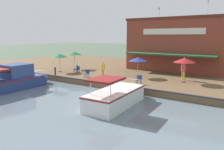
% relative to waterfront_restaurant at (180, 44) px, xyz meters
% --- Properties ---
extents(ground_plane, '(220.00, 220.00, 0.00)m').
position_rel_waterfront_restaurant_xyz_m(ground_plane, '(13.03, -2.15, -3.96)').
color(ground_plane, '#4C5B47').
extents(quay_deck, '(22.00, 56.00, 0.60)m').
position_rel_waterfront_restaurant_xyz_m(quay_deck, '(2.03, -2.15, -3.66)').
color(quay_deck, brown).
rests_on(quay_deck, ground).
extents(quay_edge_fender, '(0.20, 50.40, 0.10)m').
position_rel_waterfront_restaurant_xyz_m(quay_edge_fender, '(12.93, -2.15, -3.31)').
color(quay_edge_fender, '#2D2D33').
rests_on(quay_edge_fender, quay_deck).
extents(waterfront_restaurant, '(8.96, 12.67, 8.74)m').
position_rel_waterfront_restaurant_xyz_m(waterfront_restaurant, '(0.00, 0.00, 0.00)').
color(waterfront_restaurant, brown).
rests_on(waterfront_restaurant, quay_deck).
extents(patio_umbrella_mid_patio_right, '(1.98, 1.98, 2.19)m').
position_rel_waterfront_restaurant_xyz_m(patio_umbrella_mid_patio_right, '(8.23, -2.10, -1.41)').
color(patio_umbrella_mid_patio_right, '#B7B7B7').
rests_on(patio_umbrella_mid_patio_right, quay_deck).
extents(patio_umbrella_near_quay_edge, '(2.06, 2.06, 2.42)m').
position_rel_waterfront_restaurant_xyz_m(patio_umbrella_near_quay_edge, '(8.25, 2.88, -1.21)').
color(patio_umbrella_near_quay_edge, '#B7B7B7').
rests_on(patio_umbrella_near_quay_edge, quay_deck).
extents(patio_umbrella_back_row, '(2.05, 2.05, 2.36)m').
position_rel_waterfront_restaurant_xyz_m(patio_umbrella_back_row, '(7.42, -12.15, -1.24)').
color(patio_umbrella_back_row, '#B7B7B7').
rests_on(patio_umbrella_back_row, quay_deck).
extents(patio_umbrella_far_corner, '(1.96, 1.96, 2.31)m').
position_rel_waterfront_restaurant_xyz_m(patio_umbrella_far_corner, '(10.45, -11.79, -1.30)').
color(patio_umbrella_far_corner, '#B7B7B7').
rests_on(patio_umbrella_far_corner, quay_deck).
extents(cafe_chair_beside_entrance, '(0.48, 0.48, 0.85)m').
position_rel_waterfront_restaurant_xyz_m(cafe_chair_beside_entrance, '(10.02, -9.27, -2.88)').
color(cafe_chair_beside_entrance, navy).
rests_on(cafe_chair_beside_entrance, quay_deck).
extents(cafe_chair_far_corner_seat, '(0.58, 0.58, 0.85)m').
position_rel_waterfront_restaurant_xyz_m(cafe_chair_far_corner_seat, '(9.32, -10.11, -2.88)').
color(cafe_chair_far_corner_seat, navy).
rests_on(cafe_chair_far_corner_seat, quay_deck).
extents(cafe_chair_under_first_umbrella, '(0.50, 0.50, 0.85)m').
position_rel_waterfront_restaurant_xyz_m(cafe_chair_under_first_umbrella, '(11.52, -6.55, -2.88)').
color(cafe_chair_under_first_umbrella, navy).
rests_on(cafe_chair_under_first_umbrella, quay_deck).
extents(cafe_chair_back_row_seat, '(0.50, 0.50, 0.85)m').
position_rel_waterfront_restaurant_xyz_m(cafe_chair_back_row_seat, '(11.47, -0.30, -2.88)').
color(cafe_chair_back_row_seat, navy).
rests_on(cafe_chair_back_row_seat, quay_deck).
extents(person_near_entrance, '(0.51, 0.51, 1.79)m').
position_rel_waterfront_restaurant_xyz_m(person_near_entrance, '(7.22, 2.56, -2.22)').
color(person_near_entrance, gold).
rests_on(person_near_entrance, quay_deck).
extents(person_mid_patio, '(0.47, 0.47, 1.66)m').
position_rel_waterfront_restaurant_xyz_m(person_mid_patio, '(10.36, -5.25, -2.32)').
color(person_mid_patio, orange).
rests_on(person_mid_patio, quay_deck).
extents(motorboat_fourth_along, '(8.07, 2.80, 2.31)m').
position_rel_waterfront_restaurant_xyz_m(motorboat_fourth_along, '(17.62, -10.49, -3.07)').
color(motorboat_fourth_along, navy).
rests_on(motorboat_fourth_along, river_water).
extents(motorboat_second_along, '(6.35, 2.48, 2.23)m').
position_rel_waterfront_restaurant_xyz_m(motorboat_second_along, '(16.18, 0.41, -3.22)').
color(motorboat_second_along, white).
rests_on(motorboat_second_along, river_water).
extents(mooring_post, '(0.22, 0.22, 0.97)m').
position_rel_waterfront_restaurant_xyz_m(mooring_post, '(12.68, -10.21, -2.86)').
color(mooring_post, '#473323').
rests_on(mooring_post, quay_deck).
extents(tree_behind_restaurant, '(3.62, 3.45, 6.56)m').
position_rel_waterfront_restaurant_xyz_m(tree_behind_restaurant, '(-5.19, -8.40, 1.36)').
color(tree_behind_restaurant, brown).
rests_on(tree_behind_restaurant, quay_deck).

